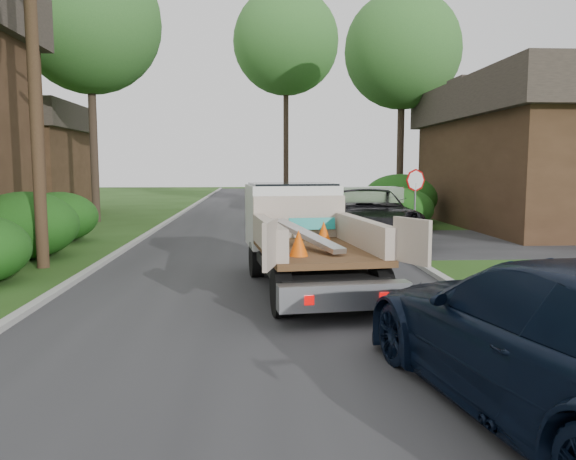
# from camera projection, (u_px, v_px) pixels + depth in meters

# --- Properties ---
(ground) EXTENTS (120.00, 120.00, 0.00)m
(ground) POSITION_uv_depth(u_px,v_px,m) (262.00, 317.00, 9.61)
(ground) COLOR #234213
(ground) RESTS_ON ground
(road) EXTENTS (8.00, 90.00, 0.02)m
(road) POSITION_uv_depth(u_px,v_px,m) (259.00, 240.00, 19.53)
(road) COLOR #28282B
(road) RESTS_ON ground
(curb_left) EXTENTS (0.20, 90.00, 0.12)m
(curb_left) POSITION_uv_depth(u_px,v_px,m) (140.00, 239.00, 19.30)
(curb_left) COLOR #9E9E99
(curb_left) RESTS_ON ground
(curb_right) EXTENTS (0.20, 90.00, 0.12)m
(curb_right) POSITION_uv_depth(u_px,v_px,m) (375.00, 238.00, 19.75)
(curb_right) COLOR #9E9E99
(curb_right) RESTS_ON ground
(stop_sign) EXTENTS (0.71, 0.32, 2.48)m
(stop_sign) POSITION_uv_depth(u_px,v_px,m) (415.00, 190.00, 18.63)
(stop_sign) COLOR slate
(stop_sign) RESTS_ON ground
(utility_pole) EXTENTS (2.42, 1.25, 10.00)m
(utility_pole) POSITION_uv_depth(u_px,v_px,m) (34.00, 59.00, 13.66)
(utility_pole) COLOR #382619
(utility_pole) RESTS_ON ground
(house_left_far) EXTENTS (7.56, 7.56, 6.00)m
(house_left_far) POSITION_uv_depth(u_px,v_px,m) (8.00, 157.00, 30.34)
(house_left_far) COLOR #382416
(house_left_far) RESTS_ON ground
(house_right) EXTENTS (9.72, 12.96, 6.20)m
(house_right) POSITION_uv_depth(u_px,v_px,m) (563.00, 152.00, 23.87)
(house_right) COLOR #382416
(house_right) RESTS_ON ground
(hedge_left_b) EXTENTS (2.86, 2.86, 1.87)m
(hedge_left_b) POSITION_uv_depth(u_px,v_px,m) (25.00, 225.00, 15.59)
(hedge_left_b) COLOR #183D0E
(hedge_left_b) RESTS_ON ground
(hedge_left_c) EXTENTS (2.60, 2.60, 1.70)m
(hedge_left_c) POSITION_uv_depth(u_px,v_px,m) (59.00, 217.00, 19.06)
(hedge_left_c) COLOR #183D0E
(hedge_left_c) RESTS_ON ground
(hedge_right_a) EXTENTS (2.60, 2.60, 1.70)m
(hedge_right_a) POSITION_uv_depth(u_px,v_px,m) (401.00, 209.00, 22.73)
(hedge_right_a) COLOR #183D0E
(hedge_right_a) RESTS_ON ground
(hedge_right_b) EXTENTS (3.38, 3.38, 2.21)m
(hedge_right_b) POSITION_uv_depth(u_px,v_px,m) (400.00, 198.00, 25.72)
(hedge_right_b) COLOR #183D0E
(hedge_right_b) RESTS_ON ground
(tree_left_far) EXTENTS (6.40, 6.40, 12.20)m
(tree_left_far) POSITION_uv_depth(u_px,v_px,m) (89.00, 22.00, 25.04)
(tree_left_far) COLOR #2D2119
(tree_left_far) RESTS_ON ground
(tree_right_far) EXTENTS (6.00, 6.00, 11.50)m
(tree_right_far) POSITION_uv_depth(u_px,v_px,m) (403.00, 51.00, 28.91)
(tree_right_far) COLOR #2D2119
(tree_right_far) RESTS_ON ground
(tree_center_far) EXTENTS (7.20, 7.20, 14.60)m
(tree_center_far) POSITION_uv_depth(u_px,v_px,m) (286.00, 42.00, 38.24)
(tree_center_far) COLOR #2D2119
(tree_center_far) RESTS_ON ground
(flatbed_truck) EXTENTS (3.03, 5.96, 2.17)m
(flatbed_truck) POSITION_uv_depth(u_px,v_px,m) (301.00, 230.00, 12.31)
(flatbed_truck) COLOR black
(flatbed_truck) RESTS_ON ground
(black_pickup) EXTENTS (3.56, 6.80, 1.83)m
(black_pickup) POSITION_uv_depth(u_px,v_px,m) (366.00, 216.00, 18.82)
(black_pickup) COLOR black
(black_pickup) RESTS_ON ground
(navy_suv) EXTENTS (3.27, 6.09, 1.68)m
(navy_suv) POSITION_uv_depth(u_px,v_px,m) (564.00, 339.00, 5.63)
(navy_suv) COLOR black
(navy_suv) RESTS_ON ground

